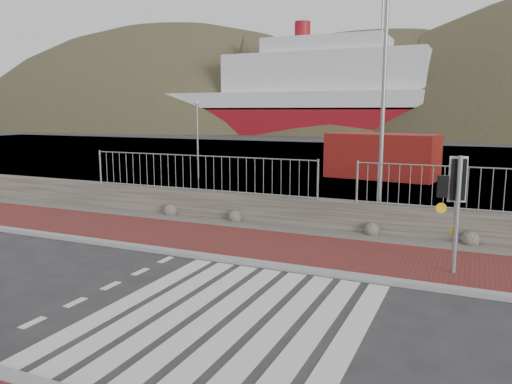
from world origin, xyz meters
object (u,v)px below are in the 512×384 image
at_px(ferry, 286,99).
at_px(shipping_container, 382,156).
at_px(streetlight, 388,94).
at_px(traffic_signal_far, 457,190).

bearing_deg(ferry, shipping_container, -63.75).
xyz_separation_m(streetlight, shipping_container, (-2.13, 11.62, -2.90)).
bearing_deg(shipping_container, ferry, 124.89).
height_order(ferry, traffic_signal_far, ferry).
height_order(ferry, streetlight, ferry).
height_order(streetlight, shipping_container, streetlight).
xyz_separation_m(traffic_signal_far, streetlight, (-2.21, 4.07, 2.17)).
bearing_deg(streetlight, ferry, 96.29).
bearing_deg(streetlight, shipping_container, 83.25).
relative_size(ferry, shipping_container, 8.74).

